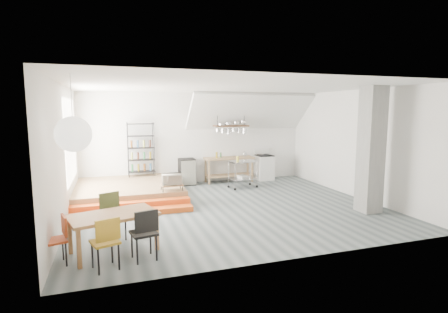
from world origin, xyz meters
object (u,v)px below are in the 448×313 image
object	(u,v)px
stove	(264,167)
rolling_cart	(243,170)
dining_table	(113,218)
mini_fridge	(187,172)

from	to	relation	value
stove	rolling_cart	size ratio (longest dim) A/B	1.17
stove	dining_table	bearing A→B (deg)	-135.74
rolling_cart	mini_fridge	world-z (taller)	mini_fridge
mini_fridge	dining_table	bearing A→B (deg)	-115.21
dining_table	rolling_cart	xyz separation A→B (m)	(4.21, 4.29, -0.05)
dining_table	mini_fridge	bearing A→B (deg)	48.45
rolling_cart	stove	bearing A→B (deg)	29.98
stove	mini_fridge	xyz separation A→B (m)	(-2.95, 0.04, -0.02)
dining_table	rolling_cart	size ratio (longest dim) A/B	1.70
stove	rolling_cart	world-z (taller)	stove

